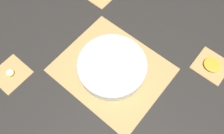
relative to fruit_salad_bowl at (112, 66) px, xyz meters
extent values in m
plane|color=black|center=(0.00, 0.00, -0.04)|extent=(6.00, 6.00, 0.00)
cube|color=#A8844C|center=(0.00, 0.00, -0.03)|extent=(0.43, 0.36, 0.01)
cube|color=brown|center=(-0.14, 0.00, -0.03)|extent=(0.01, 0.36, 0.00)
cube|color=brown|center=(-0.07, 0.00, -0.03)|extent=(0.01, 0.36, 0.00)
cube|color=brown|center=(0.00, 0.00, -0.03)|extent=(0.01, 0.36, 0.00)
cube|color=brown|center=(0.07, 0.00, -0.03)|extent=(0.01, 0.36, 0.00)
cube|color=brown|center=(0.14, 0.00, -0.03)|extent=(0.01, 0.36, 0.00)
cube|color=#A8844C|center=(-0.31, -0.28, -0.03)|extent=(0.13, 0.13, 0.01)
cube|color=brown|center=(-0.33, -0.28, -0.03)|extent=(0.00, 0.13, 0.00)
cube|color=brown|center=(-0.28, -0.28, -0.03)|extent=(0.00, 0.13, 0.00)
cube|color=#A8844C|center=(0.31, 0.28, -0.03)|extent=(0.13, 0.13, 0.01)
cube|color=brown|center=(0.28, 0.28, -0.03)|extent=(0.00, 0.13, 0.00)
cube|color=brown|center=(0.33, 0.28, -0.03)|extent=(0.00, 0.13, 0.00)
cylinder|color=silver|center=(0.00, 0.00, 0.00)|extent=(0.27, 0.27, 0.05)
torus|color=silver|center=(0.00, 0.00, 0.02)|extent=(0.28, 0.28, 0.01)
cylinder|color=#F7EFC6|center=(-0.02, 0.08, 0.01)|extent=(0.03, 0.03, 0.01)
cylinder|color=#F7EFC6|center=(-0.04, -0.09, -0.01)|extent=(0.03, 0.03, 0.01)
cylinder|color=#F7EFC6|center=(0.00, 0.04, 0.00)|extent=(0.02, 0.02, 0.01)
cylinder|color=#F7EFC6|center=(-0.05, -0.02, 0.02)|extent=(0.03, 0.03, 0.01)
cylinder|color=#F7EFC6|center=(0.09, -0.04, 0.01)|extent=(0.03, 0.03, 0.01)
cylinder|color=#F7EFC6|center=(-0.02, 0.03, 0.00)|extent=(0.02, 0.02, 0.01)
cube|color=white|center=(-0.01, -0.03, 0.02)|extent=(0.03, 0.03, 0.03)
cube|color=white|center=(-0.07, -0.02, 0.01)|extent=(0.02, 0.02, 0.02)
cube|color=white|center=(-0.01, -0.08, -0.01)|extent=(0.02, 0.02, 0.02)
cube|color=white|center=(0.04, -0.01, 0.01)|extent=(0.02, 0.02, 0.02)
cube|color=white|center=(0.10, 0.02, 0.01)|extent=(0.02, 0.02, 0.02)
cube|color=white|center=(0.00, -0.06, 0.02)|extent=(0.02, 0.02, 0.02)
ellipsoid|color=orange|center=(-0.07, 0.07, 0.00)|extent=(0.03, 0.02, 0.01)
ellipsoid|color=orange|center=(0.07, 0.03, -0.01)|extent=(0.03, 0.02, 0.01)
ellipsoid|color=#B2231E|center=(0.01, -0.10, 0.00)|extent=(0.03, 0.02, 0.01)
ellipsoid|color=orange|center=(0.01, 0.09, 0.01)|extent=(0.03, 0.02, 0.02)
ellipsoid|color=orange|center=(0.04, -0.10, -0.01)|extent=(0.03, 0.02, 0.01)
ellipsoid|color=orange|center=(-0.06, -0.07, 0.01)|extent=(0.03, 0.01, 0.01)
ellipsoid|color=orange|center=(0.08, 0.06, 0.01)|extent=(0.02, 0.01, 0.01)
ellipsoid|color=orange|center=(-0.09, -0.05, 0.01)|extent=(0.03, 0.02, 0.02)
ellipsoid|color=orange|center=(-0.03, -0.03, -0.01)|extent=(0.04, 0.02, 0.02)
cylinder|color=orange|center=(-0.31, -0.28, -0.03)|extent=(0.06, 0.06, 0.01)
torus|color=#F4A82D|center=(-0.31, -0.28, -0.03)|extent=(0.07, 0.07, 0.01)
cylinder|color=#F7EFC6|center=(0.31, 0.28, -0.03)|extent=(0.03, 0.03, 0.01)
torus|color=yellow|center=(0.31, 0.28, -0.03)|extent=(0.03, 0.03, 0.01)
camera|label=1|loc=(-0.25, 0.30, 0.78)|focal=35.00mm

